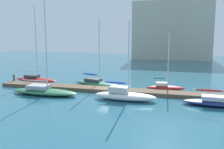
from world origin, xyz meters
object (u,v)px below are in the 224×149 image
sailboat_0 (35,79)px  sailboat_5 (220,101)px  sailboat_4 (165,87)px  sailboat_3 (124,95)px  sailboat_1 (44,90)px  harbor_building_distant (172,31)px  sailboat_2 (97,82)px

sailboat_0 → sailboat_5: bearing=-11.1°
sailboat_4 → sailboat_3: bearing=-130.6°
sailboat_1 → sailboat_4: bearing=25.1°
sailboat_5 → sailboat_0: bearing=166.0°
sailboat_4 → harbor_building_distant: bearing=83.8°
sailboat_0 → sailboat_3: bearing=-20.6°
sailboat_4 → sailboat_1: bearing=-163.9°
sailboat_1 → harbor_building_distant: (12.51, 50.32, 7.62)m
sailboat_1 → sailboat_3: size_ratio=1.47×
sailboat_4 → sailboat_5: bearing=-52.7°
sailboat_2 → sailboat_4: bearing=11.6°
sailboat_1 → sailboat_2: bearing=57.5°
sailboat_3 → sailboat_5: sailboat_5 is taller
sailboat_0 → sailboat_5: (26.83, -6.55, 0.01)m
sailboat_1 → sailboat_4: sailboat_1 is taller
sailboat_5 → sailboat_3: bearing=-177.9°
sailboat_3 → sailboat_5: size_ratio=0.72×
sailboat_0 → harbor_building_distant: harbor_building_distant is taller
sailboat_0 → sailboat_4: 20.39m
sailboat_4 → sailboat_5: 8.93m
sailboat_2 → sailboat_4: size_ratio=1.26×
sailboat_1 → sailboat_5: size_ratio=1.05×
sailboat_1 → sailboat_2: size_ratio=1.37×
sailboat_2 → sailboat_3: sailboat_2 is taller
sailboat_3 → sailboat_4: 7.78m
sailboat_2 → harbor_building_distant: (7.94, 43.15, 7.67)m
sailboat_4 → sailboat_5: sailboat_5 is taller
sailboat_2 → sailboat_3: bearing=-36.0°
sailboat_3 → sailboat_4: sailboat_3 is taller
sailboat_1 → sailboat_4: (14.59, 6.82, -0.01)m
sailboat_1 → sailboat_5: bearing=1.8°
sailboat_0 → sailboat_2: bearing=2.4°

